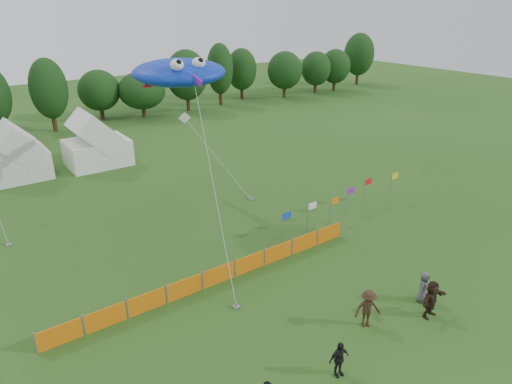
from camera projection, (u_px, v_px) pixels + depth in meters
ground at (337, 346)px, 19.73m from camera, size 160.00×160.00×0.00m
treeline at (71, 91)px, 52.61m from camera, size 104.57×8.78×8.36m
tent_left at (19, 155)px, 37.90m from camera, size 4.28×4.28×3.78m
tent_right at (97, 144)px, 40.81m from camera, size 5.34×4.27×3.77m
barrier_fence at (218, 275)px, 23.95m from camera, size 17.90×0.06×1.00m
flag_row at (342, 200)px, 30.86m from camera, size 10.73×0.79×2.26m
spectator_c at (368, 309)px, 20.61m from camera, size 1.41×1.15×1.90m
spectator_d at (339, 359)px, 17.94m from camera, size 0.97×0.50×1.58m
spectator_e at (423, 287)px, 22.40m from camera, size 0.93×0.75×1.65m
spectator_f at (431, 299)px, 21.26m from camera, size 1.79×0.64×1.91m
stingray_kite at (177, 72)px, 29.28m from camera, size 7.38×19.56×10.67m
small_kite_white at (203, 141)px, 38.72m from camera, size 1.09×11.11×4.63m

